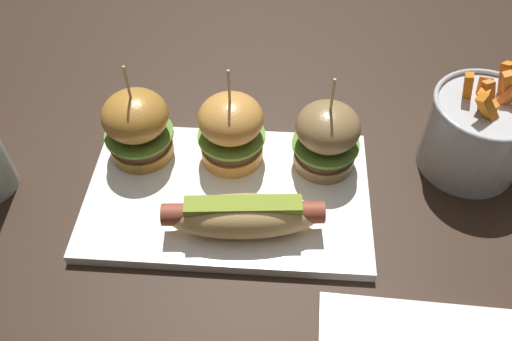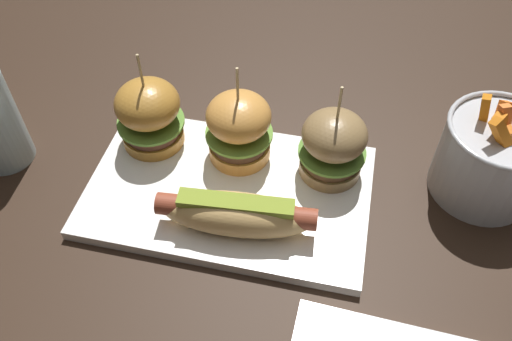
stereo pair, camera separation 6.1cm
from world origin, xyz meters
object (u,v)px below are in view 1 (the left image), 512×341
object	(u,v)px
platter_main	(228,194)
slider_right	(327,137)
slider_center	(227,129)
fries_bucket	(477,132)
hot_dog	(243,215)
slider_left	(137,126)

from	to	relation	value
platter_main	slider_right	bearing A→B (deg)	25.19
slider_center	fries_bucket	bearing A→B (deg)	4.11
platter_main	slider_center	world-z (taller)	slider_center
hot_dog	slider_left	size ratio (longest dim) A/B	1.32
hot_dog	slider_center	size ratio (longest dim) A/B	1.31
slider_left	slider_center	size ratio (longest dim) A/B	1.00
slider_left	slider_right	world-z (taller)	slider_left
slider_right	fries_bucket	world-z (taller)	slider_right
platter_main	slider_center	bearing A→B (deg)	94.58
platter_main	hot_dog	world-z (taller)	hot_dog
platter_main	slider_right	xyz separation A→B (m)	(0.12, 0.05, 0.05)
hot_dog	fries_bucket	world-z (taller)	fries_bucket
fries_bucket	hot_dog	bearing A→B (deg)	-154.27
platter_main	slider_center	distance (m)	0.08
hot_dog	slider_left	bearing A→B (deg)	141.24
slider_center	fries_bucket	distance (m)	0.31
fries_bucket	platter_main	bearing A→B (deg)	-165.22
fries_bucket	slider_right	bearing A→B (deg)	-172.33
hot_dog	slider_center	bearing A→B (deg)	104.14
slider_left	platter_main	bearing A→B (deg)	-26.42
hot_dog	fries_bucket	bearing A→B (deg)	25.73
hot_dog	fries_bucket	xyz separation A→B (m)	(0.28, 0.13, 0.01)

